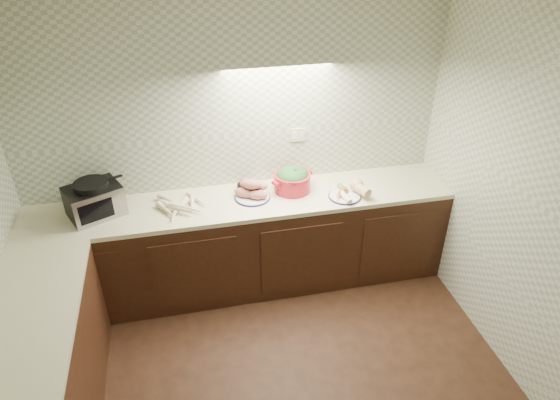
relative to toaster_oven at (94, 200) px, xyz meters
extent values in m
cube|color=white|center=(1.17, -1.55, 1.54)|extent=(3.60, 3.60, 0.05)
cube|color=#91A180|center=(1.17, 0.23, 0.26)|extent=(3.60, 0.05, 2.60)
cube|color=beige|center=(1.72, 0.24, 0.28)|extent=(0.13, 0.01, 0.12)
cube|color=black|center=(1.17, -0.05, -0.61)|extent=(3.60, 0.60, 0.86)
cube|color=beige|center=(1.17, -0.05, -0.16)|extent=(3.60, 0.60, 0.04)
cube|color=black|center=(0.00, 0.01, -0.01)|extent=(0.50, 0.45, 0.25)
cube|color=#96969A|center=(0.06, -0.14, -0.01)|extent=(0.38, 0.18, 0.25)
cube|color=black|center=(0.06, -0.14, -0.01)|extent=(0.24, 0.12, 0.16)
cylinder|color=black|center=(0.00, 0.01, 0.13)|extent=(0.35, 0.35, 0.05)
cone|color=#F4E8C2|center=(0.58, -0.09, -0.11)|extent=(0.06, 0.24, 0.05)
cone|color=#F4E8C2|center=(0.83, -0.01, -0.11)|extent=(0.05, 0.23, 0.05)
cone|color=#F4E8C2|center=(0.78, -0.10, -0.11)|extent=(0.14, 0.23, 0.06)
cone|color=#F4E8C2|center=(0.73, -0.09, -0.11)|extent=(0.20, 0.18, 0.05)
cone|color=#F4E8C2|center=(0.83, -0.07, -0.11)|extent=(0.22, 0.19, 0.04)
cone|color=#F4E8C2|center=(0.81, -0.09, -0.11)|extent=(0.16, 0.19, 0.05)
cone|color=#F4E8C2|center=(0.54, 0.02, -0.11)|extent=(0.06, 0.25, 0.05)
cone|color=#F4E8C2|center=(0.64, -0.10, -0.08)|extent=(0.18, 0.22, 0.05)
cone|color=#F4E8C2|center=(0.79, -0.04, -0.09)|extent=(0.15, 0.21, 0.05)
cone|color=#F4E8C2|center=(0.73, -0.03, -0.10)|extent=(0.21, 0.17, 0.04)
cylinder|color=#111341|center=(1.27, -0.02, -0.13)|extent=(0.31, 0.31, 0.01)
cylinder|color=silver|center=(1.27, -0.02, -0.13)|extent=(0.29, 0.29, 0.02)
ellipsoid|color=#B5665F|center=(1.20, -0.01, -0.08)|extent=(0.19, 0.15, 0.08)
ellipsoid|color=#B5665F|center=(1.30, -0.07, -0.08)|extent=(0.19, 0.15, 0.08)
ellipsoid|color=#B5665F|center=(1.29, 0.03, -0.08)|extent=(0.19, 0.15, 0.08)
ellipsoid|color=#B5665F|center=(1.24, 0.03, -0.04)|extent=(0.19, 0.15, 0.08)
ellipsoid|color=#B5665F|center=(1.32, 0.00, -0.04)|extent=(0.19, 0.15, 0.08)
ellipsoid|color=#B5665F|center=(1.26, -0.03, 0.00)|extent=(0.19, 0.15, 0.08)
cylinder|color=black|center=(1.24, 0.10, -0.10)|extent=(0.17, 0.17, 0.06)
sphere|color=maroon|center=(1.22, 0.10, -0.05)|extent=(0.09, 0.09, 0.09)
sphere|color=white|center=(1.27, 0.11, -0.06)|extent=(0.05, 0.05, 0.05)
cylinder|color=red|center=(1.63, 0.03, -0.06)|extent=(0.42, 0.42, 0.16)
cube|color=red|center=(1.47, -0.03, -0.01)|extent=(0.06, 0.08, 0.02)
cube|color=red|center=(1.79, 0.10, -0.01)|extent=(0.06, 0.08, 0.02)
ellipsoid|color=#2C6E2D|center=(1.63, 0.03, 0.01)|extent=(0.28, 0.28, 0.16)
cylinder|color=#111341|center=(2.04, -0.18, -0.13)|extent=(0.28, 0.28, 0.01)
cylinder|color=silver|center=(2.04, -0.18, -0.13)|extent=(0.26, 0.26, 0.02)
cone|color=#DA4719|center=(2.02, -0.14, -0.10)|extent=(0.11, 0.15, 0.03)
cone|color=#DA4719|center=(2.00, -0.17, -0.10)|extent=(0.13, 0.14, 0.03)
cone|color=#DA4719|center=(2.02, -0.14, -0.10)|extent=(0.11, 0.15, 0.03)
cone|color=#DA4719|center=(2.03, -0.14, -0.09)|extent=(0.13, 0.14, 0.03)
cylinder|color=white|center=(2.02, -0.23, -0.10)|extent=(0.07, 0.18, 0.04)
cylinder|color=#478638|center=(2.04, -0.10, -0.10)|extent=(0.06, 0.12, 0.05)
camera|label=1|loc=(0.72, -3.59, 2.09)|focal=32.00mm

